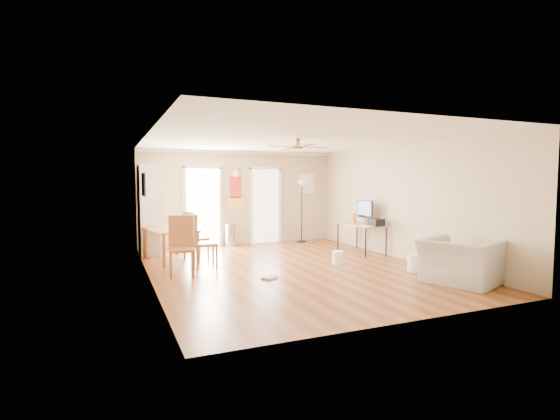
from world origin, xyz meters
name	(u,v)px	position (x,y,z in m)	size (l,w,h in m)	color
floor	(291,268)	(0.00, 0.00, 0.00)	(7.00, 7.00, 0.00)	brown
ceiling	(292,139)	(0.00, 0.00, 2.60)	(5.50, 7.00, 0.00)	silver
wall_back	(240,198)	(0.00, 3.50, 1.30)	(5.50, 0.04, 2.60)	beige
wall_front	(408,220)	(0.00, -3.50, 1.30)	(5.50, 0.04, 2.60)	beige
wall_left	(149,208)	(-2.75, 0.00, 1.30)	(0.04, 7.00, 2.60)	beige
wall_right	(402,202)	(2.75, 0.00, 1.30)	(0.04, 7.00, 2.60)	beige
crown_molding	(292,141)	(0.00, 0.00, 2.56)	(5.50, 7.00, 0.08)	white
kitchen_doorway	(203,208)	(-1.05, 3.48, 1.05)	(0.90, 0.10, 2.10)	white
bathroom_doorway	(265,206)	(0.75, 3.48, 1.05)	(0.80, 0.10, 2.10)	white
wall_decal	(236,189)	(-0.13, 3.48, 1.55)	(0.46, 0.03, 1.10)	red
ac_grille	(306,183)	(2.05, 3.47, 1.70)	(0.50, 0.04, 0.60)	white
framed_poster	(143,185)	(-2.73, 1.40, 1.70)	(0.04, 0.66, 0.48)	black
ceiling_fan	(298,147)	(0.00, -0.30, 2.43)	(1.24, 1.24, 0.20)	#593819
bookshelf	(148,210)	(-2.51, 2.86, 1.08)	(0.43, 0.97, 2.16)	silver
dining_table	(171,245)	(-2.15, 1.77, 0.36)	(0.86, 1.43, 0.72)	#A26C34
dining_chair_right_a	(196,236)	(-1.60, 1.67, 0.54)	(0.45, 0.45, 1.08)	brown
dining_chair_right_b	(205,241)	(-1.60, 0.75, 0.55)	(0.45, 0.45, 1.10)	#A06B33
dining_chair_near	(181,246)	(-2.17, 0.18, 0.56)	(0.46, 0.46, 1.11)	#9B5D32
trash_can	(231,235)	(-0.36, 3.21, 0.31)	(0.28, 0.28, 0.61)	#B8B8BB
torchiere_lamp	(302,211)	(1.77, 3.20, 0.89)	(0.34, 0.34, 1.79)	black
computer_desk	(361,238)	(2.37, 1.04, 0.35)	(0.66, 1.32, 0.71)	#A58059
imac	(365,212)	(2.47, 1.04, 1.00)	(0.09, 0.62, 0.58)	black
keyboard	(366,226)	(2.20, 0.58, 0.72)	(0.13, 0.39, 0.01)	silver
printer	(376,222)	(2.45, 0.55, 0.79)	(0.28, 0.33, 0.17)	black
orange_bottle	(354,218)	(2.30, 1.26, 0.84)	(0.09, 0.09, 0.27)	orange
wastebasket_a	(338,257)	(1.11, 0.02, 0.14)	(0.24, 0.24, 0.27)	white
wastebasket_b	(415,263)	(2.12, -1.21, 0.17)	(0.29, 0.29, 0.34)	white
floor_cloth	(269,278)	(-0.74, -0.67, 0.02)	(0.25, 0.20, 0.04)	#AAAAA4
armchair	(460,262)	(2.15, -2.29, 0.39)	(1.20, 1.05, 0.78)	#ADADA8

